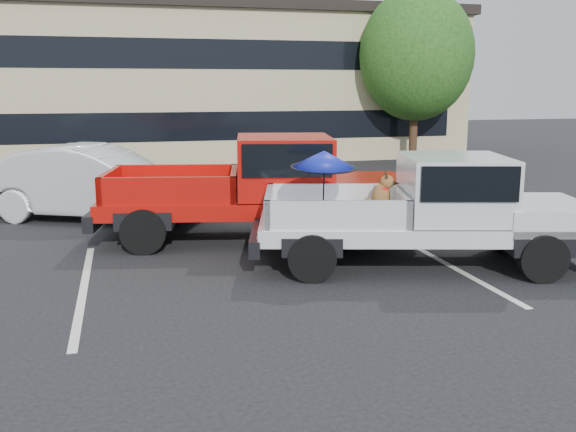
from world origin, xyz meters
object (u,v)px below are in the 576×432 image
at_px(tree_right, 416,55).
at_px(silver_pickup, 439,205).
at_px(silver_sedan, 95,183).
at_px(tree_back, 291,57).
at_px(red_pickup, 275,184).

bearing_deg(tree_right, silver_pickup, -113.70).
height_order(silver_pickup, silver_sedan, silver_pickup).
distance_m(silver_pickup, silver_sedan, 7.99).
relative_size(tree_back, red_pickup, 1.09).
distance_m(tree_back, red_pickup, 20.59).
xyz_separation_m(silver_pickup, red_pickup, (-2.22, 2.59, 0.07)).
bearing_deg(red_pickup, tree_right, 64.68).
bearing_deg(red_pickup, silver_sedan, 151.03).
bearing_deg(red_pickup, tree_back, 85.24).
height_order(tree_right, silver_pickup, tree_right).
relative_size(tree_back, silver_pickup, 1.18).
relative_size(silver_pickup, silver_sedan, 1.17).
distance_m(silver_pickup, red_pickup, 3.41).
distance_m(tree_right, red_pickup, 14.66).
bearing_deg(tree_back, red_pickup, -105.53).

